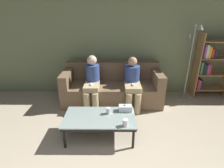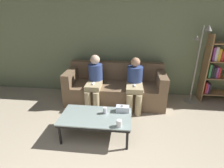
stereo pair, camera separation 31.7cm
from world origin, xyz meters
name	(u,v)px [view 1 (the left image)]	position (x,y,z in m)	size (l,w,h in m)	color
wall_back	(112,41)	(0.00, 3.53, 1.30)	(12.00, 0.06, 2.60)	#707F5B
couch	(112,88)	(0.00, 3.02, 0.32)	(2.18, 0.88, 0.87)	brown
coffee_table	(100,119)	(-0.20, 1.71, 0.35)	(1.15, 0.64, 0.39)	#8C9E99
cup_near_left	(125,123)	(0.20, 1.47, 0.44)	(0.08, 0.08, 0.11)	silver
cup_near_right	(108,111)	(-0.06, 1.81, 0.44)	(0.07, 0.07, 0.11)	silver
tissue_box	(125,108)	(0.23, 1.90, 0.44)	(0.22, 0.12, 0.13)	silver
bookshelf	(209,65)	(2.29, 3.30, 0.79)	(0.81, 0.32, 1.53)	#9E754C
standing_lamp	(191,55)	(1.76, 3.16, 1.06)	(0.31, 0.26, 1.72)	gray
seated_person_left_end	(92,80)	(-0.43, 2.79, 0.60)	(0.31, 0.67, 1.11)	tan
seated_person_mid_left	(132,81)	(0.43, 2.78, 0.58)	(0.33, 0.71, 1.08)	tan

